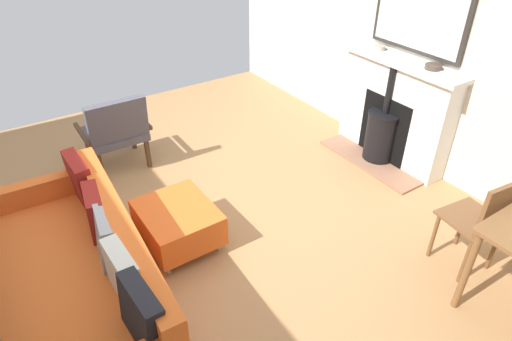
% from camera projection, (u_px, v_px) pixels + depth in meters
% --- Properties ---
extents(ground_plane, '(5.37, 6.07, 0.01)m').
position_uv_depth(ground_plane, '(189.00, 234.00, 3.92)').
color(ground_plane, '#A87A4C').
extents(wall_left, '(0.12, 6.07, 2.84)m').
position_uv_depth(wall_left, '(419.00, 26.00, 4.36)').
color(wall_left, beige).
rests_on(wall_left, ground).
extents(fireplace, '(0.59, 1.40, 1.13)m').
position_uv_depth(fireplace, '(392.00, 116.00, 4.73)').
color(fireplace, '#93664C').
rests_on(fireplace, ground).
extents(mirror_over_mantel, '(0.04, 1.07, 0.93)m').
position_uv_depth(mirror_over_mantel, '(422.00, 4.00, 4.15)').
color(mirror_over_mantel, '#2D2823').
extents(mantel_bowl_near, '(0.12, 0.12, 0.05)m').
position_uv_depth(mantel_bowl_near, '(379.00, 47.00, 4.63)').
color(mantel_bowl_near, '#9E9384').
rests_on(mantel_bowl_near, fireplace).
extents(mantel_bowl_far, '(0.16, 0.16, 0.05)m').
position_uv_depth(mantel_bowl_far, '(433.00, 66.00, 4.16)').
color(mantel_bowl_far, '#47382D').
rests_on(mantel_bowl_far, fireplace).
extents(sofa, '(1.01, 2.07, 0.82)m').
position_uv_depth(sofa, '(83.00, 277.00, 3.03)').
color(sofa, '#B2B2B7').
rests_on(sofa, ground).
extents(ottoman, '(0.59, 0.68, 0.37)m').
position_uv_depth(ottoman, '(178.00, 222.00, 3.70)').
color(ottoman, '#B2B2B7').
rests_on(ottoman, ground).
extents(armchair_accent, '(0.69, 0.60, 0.86)m').
position_uv_depth(armchair_accent, '(116.00, 130.00, 4.55)').
color(armchair_accent, '#4C3321').
rests_on(armchair_accent, ground).
extents(dining_chair_near_fireplace, '(0.45, 0.45, 0.88)m').
position_uv_depth(dining_chair_near_fireplace, '(483.00, 218.00, 3.28)').
color(dining_chair_near_fireplace, brown).
rests_on(dining_chair_near_fireplace, ground).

